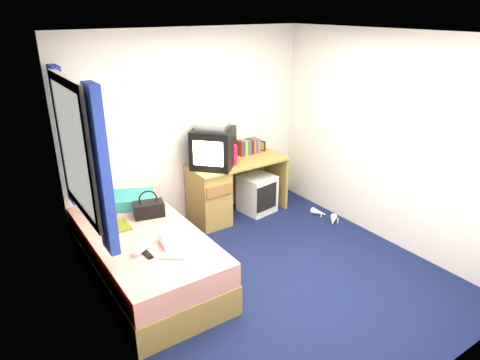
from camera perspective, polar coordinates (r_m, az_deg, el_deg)
ground at (r=4.58m, az=4.48°, el=-12.70°), size 3.40×3.40×0.00m
room_shell at (r=3.94m, az=5.11°, el=4.90°), size 3.40×3.40×3.40m
bed at (r=4.49m, az=-12.44°, el=-9.94°), size 1.01×2.00×0.54m
pillow at (r=4.93m, az=-14.89°, el=-2.65°), size 0.69×0.59×0.13m
desk at (r=5.53m, az=-2.73°, el=-1.36°), size 1.30×0.55×0.75m
storage_cube at (r=5.80m, az=2.29°, el=-1.81°), size 0.46×0.46×0.51m
crt_tv at (r=5.28m, az=-3.59°, el=4.28°), size 0.66×0.66×0.48m
vcr at (r=5.21m, az=-3.65°, el=7.21°), size 0.45×0.46×0.07m
book_row at (r=5.79m, az=1.11°, el=4.47°), size 0.31×0.13×0.20m
picture_frame at (r=5.95m, az=2.92°, el=4.61°), size 0.05×0.12×0.14m
pink_water_bottle at (r=5.38m, az=-0.77°, el=3.27°), size 0.09×0.09×0.24m
aerosol_can at (r=5.46m, az=-1.30°, el=3.27°), size 0.05×0.05×0.18m
handbag at (r=4.63m, az=-12.07°, el=-3.74°), size 0.35×0.25×0.29m
towel at (r=4.11m, az=-8.51°, el=-7.65°), size 0.31×0.27×0.09m
magazine at (r=4.53m, az=-15.94°, el=-5.93°), size 0.22×0.29×0.01m
water_bottle at (r=4.02m, az=-13.00°, el=-8.91°), size 0.21×0.16×0.07m
colour_swatch_fan at (r=3.90m, az=-8.99°, el=-10.18°), size 0.21×0.18×0.01m
remote_control at (r=3.98m, az=-12.28°, el=-9.64°), size 0.06×0.16×0.02m
window_assembly at (r=4.07m, az=-20.69°, el=3.62°), size 0.11×1.42×1.40m
white_heels at (r=5.77m, az=11.40°, el=-4.78°), size 0.23×0.49×0.09m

